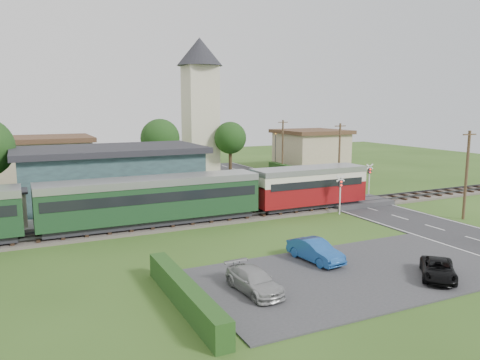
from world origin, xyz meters
name	(u,v)px	position (x,y,z in m)	size (l,w,h in m)	color
ground	(269,221)	(0.00, 0.00, 0.00)	(120.00, 120.00, 0.00)	#2D4C19
railway_track	(257,215)	(0.00, 2.00, 0.11)	(76.00, 3.20, 0.49)	#4C443D
road	(370,209)	(10.00, 0.00, 0.03)	(6.00, 70.00, 0.05)	#28282B
car_park	(354,274)	(-1.50, -12.00, 0.04)	(17.00, 9.00, 0.08)	#333335
crossing_deck	(355,202)	(10.00, 2.00, 0.23)	(6.20, 3.40, 0.45)	#333335
platform	(126,217)	(-10.00, 5.20, 0.23)	(30.00, 3.00, 0.45)	gray
equipment_hut	(11,208)	(-18.00, 5.20, 1.75)	(2.30, 2.30, 2.55)	beige
station_building	(111,176)	(-10.00, 10.99, 2.69)	(16.00, 9.00, 5.30)	#293C3D
train	(108,203)	(-11.85, 2.00, 2.18)	(43.20, 2.90, 3.40)	#232328
church_tower	(200,95)	(5.00, 28.00, 10.23)	(6.00, 6.00, 17.60)	beige
house_west	(41,161)	(-15.00, 25.00, 2.79)	(10.80, 8.80, 5.50)	tan
house_east	(311,149)	(20.00, 24.00, 2.80)	(8.80, 8.80, 5.50)	tan
hedge_carpark	(185,294)	(-11.00, -12.00, 0.60)	(0.80, 9.00, 1.20)	#193814
hedge_roadside	(308,175)	(14.20, 16.00, 0.60)	(0.80, 18.00, 1.20)	#193814
hedge_station	(103,191)	(-10.00, 15.50, 0.65)	(22.00, 0.80, 1.30)	#193814
tree_b	(160,139)	(-2.00, 23.00, 5.02)	(4.60, 4.60, 7.34)	#332316
tree_c	(230,138)	(8.00, 25.00, 4.65)	(4.20, 4.20, 6.78)	#332316
utility_pole_b	(466,174)	(14.20, -6.00, 3.63)	(1.40, 0.22, 7.00)	#473321
utility_pole_c	(339,154)	(14.20, 10.00, 3.63)	(1.40, 0.22, 7.00)	#473321
utility_pole_d	(283,146)	(14.20, 22.00, 3.63)	(1.40, 0.22, 7.00)	#473321
crossing_signal_near	(340,189)	(6.40, -0.41, 2.14)	(0.84, 0.28, 3.28)	silver
crossing_signal_far	(369,175)	(13.60, 4.39, 2.14)	(0.84, 0.28, 3.28)	silver
streetlamp_east	(276,147)	(16.00, 27.00, 3.04)	(0.30, 0.30, 5.15)	#3F3F47
car_on_road	(303,182)	(10.58, 11.51, 0.58)	(1.26, 3.14, 1.07)	#2B4793
car_park_blue	(315,251)	(-2.29, -9.50, 0.70)	(1.32, 3.79, 1.25)	#1B4D95
car_park_silver	(254,281)	(-7.50, -11.94, 0.63)	(1.55, 3.80, 1.10)	#A2A2A2
car_park_dark	(438,269)	(1.88, -14.50, 0.57)	(1.61, 3.50, 0.97)	black
pedestrian_near	(224,194)	(-1.49, 5.44, 1.36)	(0.66, 0.43, 1.81)	gray
pedestrian_far	(46,212)	(-15.76, 4.61, 1.37)	(0.90, 0.70, 1.84)	gray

